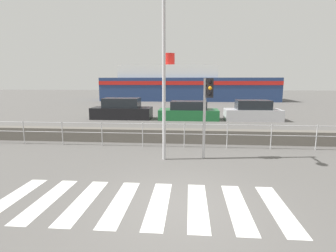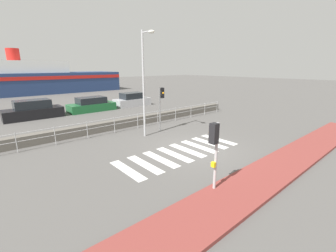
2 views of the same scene
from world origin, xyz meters
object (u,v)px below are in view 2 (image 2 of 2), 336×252
(parked_car_black, at_px, (33,111))
(parked_car_silver, at_px, (132,100))
(traffic_light_far, at_px, (161,100))
(ferry_boat, at_px, (35,80))
(parked_car_green, at_px, (92,105))
(traffic_light_near, at_px, (214,143))
(streetlamp, at_px, (145,73))

(parked_car_black, distance_m, parked_car_silver, 9.73)
(traffic_light_far, distance_m, ferry_boat, 30.89)
(traffic_light_far, distance_m, parked_car_silver, 10.90)
(traffic_light_far, bearing_deg, parked_car_green, 94.08)
(traffic_light_far, relative_size, parked_car_green, 0.67)
(traffic_light_near, distance_m, ferry_boat, 38.10)
(traffic_light_near, xyz_separation_m, parked_car_green, (2.86, 17.23, -1.23))
(parked_car_green, height_order, parked_car_silver, parked_car_silver)
(traffic_light_far, distance_m, parked_car_black, 11.68)
(traffic_light_far, height_order, streetlamp, streetlamp)
(traffic_light_near, relative_size, parked_car_black, 0.56)
(traffic_light_far, xyz_separation_m, ferry_boat, (-1.47, 30.85, 0.05))
(traffic_light_near, height_order, ferry_boat, ferry_boat)
(traffic_light_near, distance_m, parked_car_silver, 18.84)
(traffic_light_near, xyz_separation_m, traffic_light_far, (3.57, 7.18, 0.34))
(streetlamp, xyz_separation_m, ferry_boat, (0.07, 31.29, -1.67))
(traffic_light_far, bearing_deg, parked_car_silver, 68.50)
(streetlamp, distance_m, parked_car_green, 11.02)
(traffic_light_near, xyz_separation_m, ferry_boat, (2.11, 38.04, 0.39))
(traffic_light_far, bearing_deg, parked_car_black, 119.91)
(traffic_light_far, bearing_deg, traffic_light_near, -116.45)
(ferry_boat, relative_size, parked_car_black, 5.66)
(traffic_light_far, height_order, parked_car_black, traffic_light_far)
(streetlamp, xyz_separation_m, parked_car_silver, (5.50, 10.48, -3.24))
(traffic_light_far, bearing_deg, streetlamp, -164.07)
(parked_car_green, relative_size, parked_car_silver, 1.10)
(traffic_light_far, xyz_separation_m, parked_car_silver, (3.96, 10.04, -1.52))
(traffic_light_near, bearing_deg, parked_car_black, 97.29)
(ferry_boat, bearing_deg, parked_car_black, -101.70)
(parked_car_black, bearing_deg, parked_car_silver, -0.00)
(ferry_boat, height_order, parked_car_green, ferry_boat)
(traffic_light_near, distance_m, streetlamp, 7.34)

